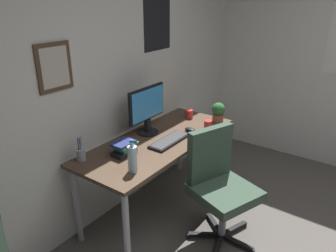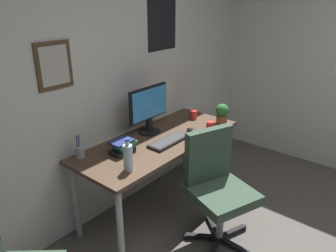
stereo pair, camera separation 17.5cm
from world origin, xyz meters
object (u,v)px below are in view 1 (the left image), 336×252
Objects in this scene: office_chair at (219,181)px; coffee_mug_near at (208,125)px; monitor at (147,108)px; water_bottle at (132,158)px; potted_plant at (218,111)px; coffee_mug_far at (190,114)px; pen_cup at (81,154)px; keyboard at (170,141)px; book_stack_left at (125,148)px; computer_mouse at (190,130)px.

office_chair reaches higher than coffee_mug_near.
water_bottle is at bearing -149.57° from monitor.
potted_plant is at bearing 5.85° from coffee_mug_near.
monitor reaches higher than office_chair.
pen_cup reaches higher than coffee_mug_far.
office_chair is 1.11m from pen_cup.
monitor is at bearing 168.87° from coffee_mug_far.
coffee_mug_far reaches higher than keyboard.
office_chair reaches higher than potted_plant.
monitor is 0.76m from potted_plant.
coffee_mug_far is at bearing 62.07° from coffee_mug_near.
monitor reaches higher than water_bottle.
water_bottle is (-0.55, 0.42, 0.31)m from office_chair.
potted_plant is at bearing -73.23° from coffee_mug_far.
coffee_mug_near is at bearing -3.39° from water_bottle.
monitor is 0.74m from pen_cup.
water_bottle is at bearing 176.61° from coffee_mug_near.
book_stack_left reaches higher than keyboard.
monitor is at bearing 148.54° from potted_plant.
coffee_mug_near is (0.39, -0.42, -0.19)m from monitor.
keyboard is 3.87× the size of coffee_mug_far.
potted_plant is (0.64, -0.39, -0.13)m from monitor.
water_bottle is at bearing 178.45° from potted_plant.
office_chair is 0.81m from book_stack_left.
monitor reaches higher than keyboard.
potted_plant is (0.09, -0.28, 0.06)m from coffee_mug_far.
keyboard is at bearing 7.62° from water_bottle.
coffee_mug_near is at bearing 38.87° from office_chair.
computer_mouse is 0.99× the size of coffee_mug_near.
water_bottle is (-0.56, -0.08, 0.09)m from keyboard.
computer_mouse is 0.99× the size of coffee_mug_far.
keyboard is 0.30m from computer_mouse.
coffee_mug_far is at bearing 47.54° from office_chair.
coffee_mug_near is (0.14, -0.11, 0.03)m from computer_mouse.
water_bottle is 2.28× the size of coffee_mug_near.
potted_plant reaches higher than book_stack_left.
computer_mouse is 0.56× the size of potted_plant.
pen_cup reaches higher than keyboard.
coffee_mug_far is (0.60, 0.17, 0.03)m from keyboard.
computer_mouse is at bearing 167.31° from potted_plant.
water_bottle reaches higher than keyboard.
book_stack_left is at bearing 160.20° from coffee_mug_near.
coffee_mug_near is (1.00, -0.06, -0.06)m from water_bottle.
computer_mouse is at bearing 3.50° from water_bottle.
office_chair is 8.54× the size of coffee_mug_far.
water_bottle is 1.00m from coffee_mug_near.
coffee_mug_far is (0.55, -0.11, -0.20)m from monitor.
pen_cup is (-1.36, 0.47, -0.05)m from potted_plant.
office_chair is 4.54× the size of book_stack_left.
coffee_mug_near is at bearing -19.80° from book_stack_left.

